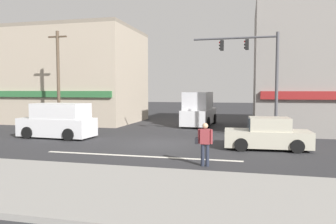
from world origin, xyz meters
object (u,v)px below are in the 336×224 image
at_px(utility_pole_near_left, 58,79).
at_px(box_truck_parked_curbside, 199,110).
at_px(sedan_waiting_far, 267,135).
at_px(pedestrian_foreground_with_bag, 204,142).
at_px(traffic_light_mast, 259,68).
at_px(van_crossing_center, 58,121).

distance_m(utility_pole_near_left, box_truck_parked_curbside, 11.14).
relative_size(sedan_waiting_far, pedestrian_foreground_with_bag, 2.51).
distance_m(traffic_light_mast, van_crossing_center, 12.43).
height_order(traffic_light_mast, box_truck_parked_curbside, traffic_light_mast).
bearing_deg(box_truck_parked_curbside, traffic_light_mast, -56.86).
height_order(traffic_light_mast, sedan_waiting_far, traffic_light_mast).
height_order(van_crossing_center, pedestrian_foreground_with_bag, van_crossing_center).
relative_size(van_crossing_center, sedan_waiting_far, 1.12).
height_order(utility_pole_near_left, box_truck_parked_curbside, utility_pole_near_left).
distance_m(utility_pole_near_left, sedan_waiting_far, 14.89).
bearing_deg(sedan_waiting_far, box_truck_parked_curbside, 116.31).
bearing_deg(pedestrian_foreground_with_bag, sedan_waiting_far, 59.68).
bearing_deg(utility_pole_near_left, pedestrian_foreground_with_bag, -35.95).
bearing_deg(pedestrian_foreground_with_bag, van_crossing_center, 151.04).
bearing_deg(van_crossing_center, box_truck_parked_curbside, 50.26).
bearing_deg(sedan_waiting_far, utility_pole_near_left, 164.13).
bearing_deg(traffic_light_mast, pedestrian_foreground_with_bag, -106.65).
relative_size(utility_pole_near_left, van_crossing_center, 1.50).
bearing_deg(pedestrian_foreground_with_bag, traffic_light_mast, 73.35).
height_order(sedan_waiting_far, pedestrian_foreground_with_bag, pedestrian_foreground_with_bag).
distance_m(sedan_waiting_far, pedestrian_foreground_with_bag, 5.04).
bearing_deg(utility_pole_near_left, sedan_waiting_far, -15.87).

